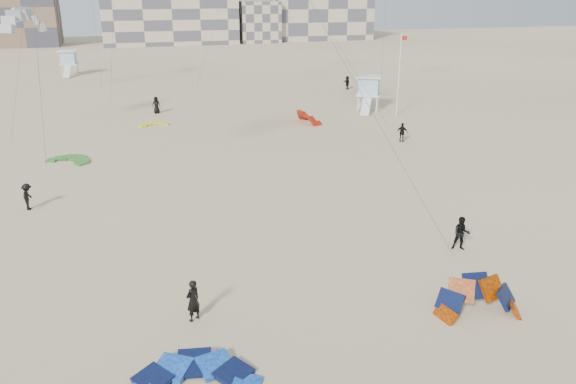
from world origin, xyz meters
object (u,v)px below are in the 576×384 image
object	(u,v)px
kite_ground_blue	(193,384)
kitesurfer_main	(193,300)
kite_ground_orange	(478,313)
lifeguard_tower_near	(369,93)

from	to	relation	value
kite_ground_blue	kitesurfer_main	xyz separation A→B (m)	(0.54, 4.02, 0.92)
kite_ground_blue	kite_ground_orange	size ratio (longest dim) A/B	1.17
kite_ground_orange	lifeguard_tower_near	world-z (taller)	lifeguard_tower_near
kitesurfer_main	lifeguard_tower_near	distance (m)	44.81
kite_ground_blue	kite_ground_orange	distance (m)	12.22
kite_ground_blue	lifeguard_tower_near	bearing A→B (deg)	68.62
kitesurfer_main	lifeguard_tower_near	world-z (taller)	lifeguard_tower_near
kite_ground_orange	lifeguard_tower_near	size ratio (longest dim) A/B	0.64
lifeguard_tower_near	kitesurfer_main	bearing A→B (deg)	-93.52
kite_ground_blue	lifeguard_tower_near	distance (m)	48.53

